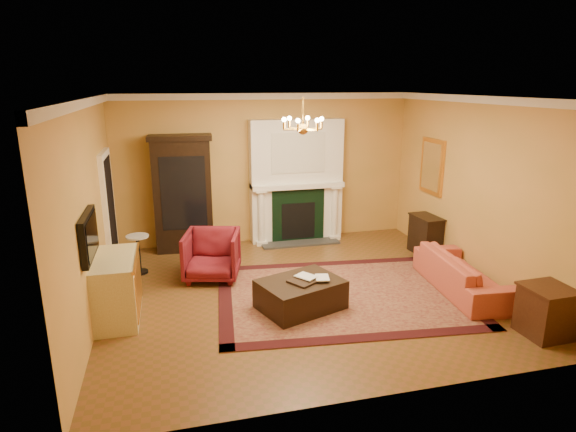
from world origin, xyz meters
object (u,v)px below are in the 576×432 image
object	(u,v)px
wingback_armchair	(212,253)
end_table	(546,313)
pedestal_table	(139,251)
coral_sofa	(464,267)
commode	(117,288)
console_table	(425,236)
china_cabinet	(183,196)
leather_ottoman	(300,294)

from	to	relation	value
wingback_armchair	end_table	size ratio (longest dim) A/B	1.41
pedestal_table	coral_sofa	distance (m)	5.39
commode	end_table	xyz separation A→B (m)	(5.45, -1.88, -0.13)
commode	console_table	size ratio (longest dim) A/B	1.66
console_table	coral_sofa	bearing A→B (deg)	-103.35
commode	console_table	world-z (taller)	commode
china_cabinet	wingback_armchair	size ratio (longest dim) A/B	2.40
console_table	leather_ottoman	distance (m)	3.41
commode	console_table	xyz separation A→B (m)	(5.51, 1.32, -0.08)
china_cabinet	console_table	world-z (taller)	china_cabinet
china_cabinet	pedestal_table	world-z (taller)	china_cabinet
pedestal_table	end_table	xyz separation A→B (m)	(5.24, -3.50, -0.08)
coral_sofa	leather_ottoman	distance (m)	2.67
end_table	console_table	size ratio (longest dim) A/B	0.89
china_cabinet	leather_ottoman	bearing A→B (deg)	-59.92
pedestal_table	end_table	world-z (taller)	pedestal_table
pedestal_table	console_table	world-z (taller)	console_table
console_table	leather_ottoman	bearing A→B (deg)	-153.77
pedestal_table	leather_ottoman	world-z (taller)	pedestal_table
coral_sofa	console_table	xyz separation A→B (m)	(0.29, 1.70, -0.04)
china_cabinet	coral_sofa	world-z (taller)	china_cabinet
wingback_armchair	commode	bearing A→B (deg)	-127.81
china_cabinet	wingback_armchair	bearing A→B (deg)	-73.06
china_cabinet	commode	bearing A→B (deg)	-107.40
coral_sofa	console_table	distance (m)	1.72
end_table	console_table	xyz separation A→B (m)	(0.06, 3.20, 0.04)
pedestal_table	console_table	size ratio (longest dim) A/B	0.95
console_table	china_cabinet	bearing A→B (deg)	159.44
commode	coral_sofa	distance (m)	5.23
wingback_armchair	coral_sofa	world-z (taller)	wingback_armchair
china_cabinet	commode	distance (m)	2.96
coral_sofa	console_table	world-z (taller)	coral_sofa
end_table	leather_ottoman	distance (m)	3.27
pedestal_table	coral_sofa	world-z (taller)	coral_sofa
commode	end_table	world-z (taller)	commode
pedestal_table	commode	xyz separation A→B (m)	(-0.21, -1.63, 0.05)
china_cabinet	wingback_armchair	xyz separation A→B (m)	(0.37, -1.60, -0.63)
china_cabinet	commode	xyz separation A→B (m)	(-1.04, -2.69, -0.64)
china_cabinet	console_table	size ratio (longest dim) A/B	2.99
wingback_armchair	commode	xyz separation A→B (m)	(-1.42, -1.10, -0.01)
china_cabinet	wingback_armchair	world-z (taller)	china_cabinet
wingback_armchair	coral_sofa	distance (m)	4.07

